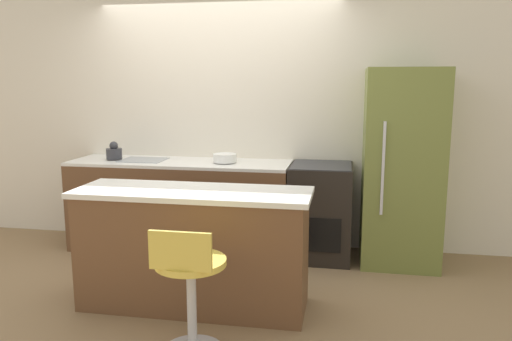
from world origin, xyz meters
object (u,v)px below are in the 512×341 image
(refrigerator, at_px, (402,168))
(mixing_bowl, at_px, (225,158))
(stool_chair, at_px, (190,290))
(oven_range, at_px, (320,211))
(kettle, at_px, (114,152))

(refrigerator, relative_size, mixing_bowl, 7.93)
(stool_chair, bearing_deg, mixing_bowl, 97.46)
(oven_range, bearing_deg, stool_chair, -109.31)
(stool_chair, xyz_separation_m, kettle, (-1.43, 1.96, 0.55))
(oven_range, relative_size, mixing_bowl, 3.99)
(stool_chair, relative_size, mixing_bowl, 3.74)
(oven_range, height_order, kettle, kettle)
(refrigerator, distance_m, mixing_bowl, 1.69)
(oven_range, height_order, refrigerator, refrigerator)
(kettle, bearing_deg, stool_chair, -53.92)
(oven_range, xyz_separation_m, refrigerator, (0.74, -0.01, 0.46))
(refrigerator, height_order, mixing_bowl, refrigerator)
(refrigerator, relative_size, kettle, 10.09)
(refrigerator, bearing_deg, oven_range, 179.20)
(oven_range, xyz_separation_m, mixing_bowl, (-0.95, -0.02, 0.50))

